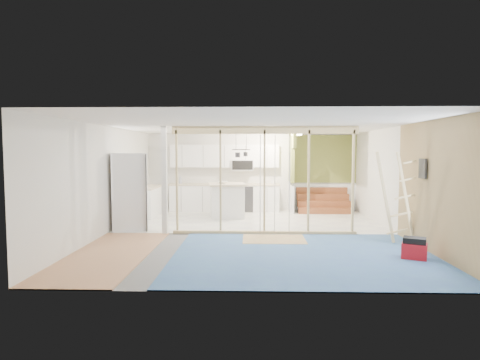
{
  "coord_description": "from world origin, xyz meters",
  "views": [
    {
      "loc": [
        -0.02,
        -9.54,
        1.98
      ],
      "look_at": [
        -0.3,
        0.6,
        1.27
      ],
      "focal_mm": 30.0,
      "sensor_mm": 36.0,
      "label": 1
    }
  ],
  "objects_px": {
    "fridge": "(131,192)",
    "toolbox": "(414,249)",
    "island": "(227,201)",
    "ladder": "(398,197)"
  },
  "relations": [
    {
      "from": "fridge",
      "to": "ladder",
      "type": "distance_m",
      "value": 6.38
    },
    {
      "from": "fridge",
      "to": "toolbox",
      "type": "bearing_deg",
      "value": -38.08
    },
    {
      "from": "island",
      "to": "toolbox",
      "type": "relative_size",
      "value": 2.32
    },
    {
      "from": "fridge",
      "to": "toolbox",
      "type": "xyz_separation_m",
      "value": [
        6.08,
        -2.69,
        -0.78
      ]
    },
    {
      "from": "toolbox",
      "to": "ladder",
      "type": "xyz_separation_m",
      "value": [
        0.14,
        1.26,
        0.82
      ]
    },
    {
      "from": "island",
      "to": "fridge",
      "type": "bearing_deg",
      "value": -150.17
    },
    {
      "from": "island",
      "to": "toolbox",
      "type": "xyz_separation_m",
      "value": [
        3.74,
        -4.58,
        -0.32
      ]
    },
    {
      "from": "island",
      "to": "ladder",
      "type": "xyz_separation_m",
      "value": [
        3.88,
        -3.32,
        0.49
      ]
    },
    {
      "from": "island",
      "to": "toolbox",
      "type": "height_order",
      "value": "island"
    },
    {
      "from": "ladder",
      "to": "fridge",
      "type": "bearing_deg",
      "value": 161.78
    }
  ]
}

